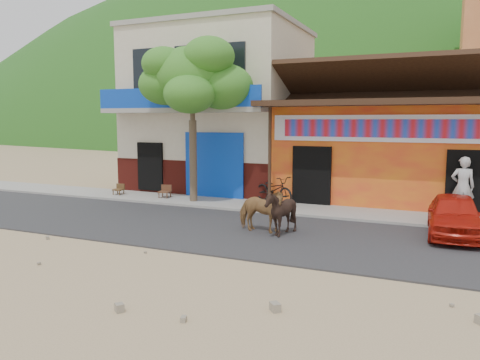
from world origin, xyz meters
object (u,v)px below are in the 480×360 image
(scooter, at_px, (274,189))
(tree, at_px, (193,120))
(cow_dark, at_px, (281,212))
(red_car, at_px, (454,215))
(cafe_chair_right, at_px, (118,185))
(cow_tan, at_px, (261,210))
(cafe_chair_left, at_px, (165,186))
(pedestrian, at_px, (463,187))

(scooter, bearing_deg, tree, 134.18)
(tree, distance_m, cow_dark, 6.22)
(red_car, height_order, scooter, red_car)
(scooter, distance_m, cafe_chair_right, 6.48)
(red_car, relative_size, scooter, 1.76)
(cow_tan, xyz_separation_m, cafe_chair_left, (-5.37, 3.48, -0.08))
(tree, distance_m, cafe_chair_right, 4.39)
(red_car, distance_m, cafe_chair_right, 12.50)
(cafe_chair_right, bearing_deg, cafe_chair_left, 0.04)
(cow_dark, distance_m, cafe_chair_right, 8.85)
(cow_tan, distance_m, scooter, 4.23)
(scooter, relative_size, cafe_chair_right, 2.35)
(tree, relative_size, cow_tan, 4.12)
(tree, height_order, pedestrian, tree)
(cow_dark, relative_size, cafe_chair_right, 1.57)
(tree, height_order, cafe_chair_right, tree)
(tree, xyz_separation_m, scooter, (2.90, 0.81, -2.50))
(scooter, bearing_deg, cow_dark, -129.60)
(tree, xyz_separation_m, cafe_chair_left, (-1.40, 0.20, -2.55))
(tree, distance_m, pedestrian, 9.37)
(tree, bearing_deg, pedestrian, 5.65)
(cow_dark, xyz_separation_m, cafe_chair_right, (-8.13, 3.48, -0.15))
(tree, xyz_separation_m, cow_tan, (3.97, -3.28, -2.47))
(red_car, distance_m, cafe_chair_left, 10.41)
(pedestrian, distance_m, cafe_chair_right, 12.67)
(cow_dark, xyz_separation_m, red_car, (4.27, 1.87, -0.07))
(tree, bearing_deg, red_car, -9.86)
(tree, bearing_deg, cafe_chair_left, 172.02)
(tree, relative_size, scooter, 3.18)
(cow_tan, distance_m, cafe_chair_left, 6.40)
(tree, xyz_separation_m, pedestrian, (9.10, 0.90, -2.05))
(cow_tan, relative_size, cafe_chair_right, 1.82)
(scooter, distance_m, pedestrian, 6.22)
(scooter, distance_m, cafe_chair_left, 4.34)
(cow_tan, distance_m, cafe_chair_right, 8.22)
(cow_tan, bearing_deg, red_car, -66.09)
(cow_dark, distance_m, pedestrian, 6.24)
(cow_tan, height_order, red_car, cow_tan)
(cow_dark, bearing_deg, cafe_chair_left, -155.78)
(tree, bearing_deg, scooter, 15.68)
(tree, bearing_deg, cafe_chair_right, 178.82)
(red_car, height_order, pedestrian, pedestrian)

